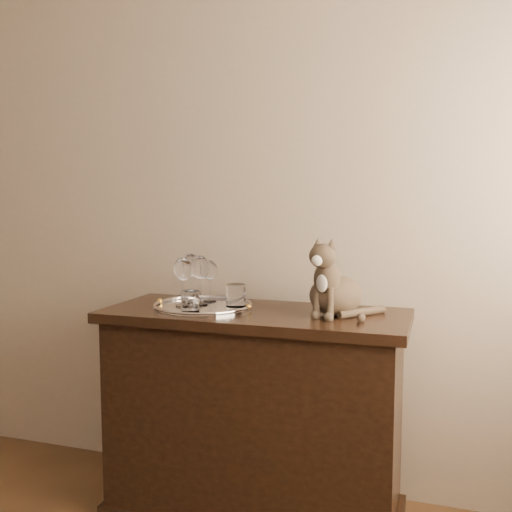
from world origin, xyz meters
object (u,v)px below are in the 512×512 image
Objects in this scene: tray at (203,307)px; wine_glass_a at (191,278)px; cat at (336,275)px; wine_glass_b at (210,281)px; wine_glass_c at (183,282)px; wine_glass_d at (200,280)px; sideboard at (255,414)px; tumbler_c at (236,295)px; tumbler_b at (190,301)px.

wine_glass_a is (-0.09, 0.08, 0.11)m from tray.
wine_glass_b is at bearing -171.49° from cat.
wine_glass_c is at bearing -114.78° from wine_glass_b.
wine_glass_a reaches higher than wine_glass_d.
wine_glass_d is at bearing -40.53° from wine_glass_a.
cat is (0.61, 0.06, 0.04)m from wine_glass_c.
wine_glass_a is at bearing 139.47° from wine_glass_d.
sideboard is at bearing -22.56° from wine_glass_b.
sideboard is 0.61m from wine_glass_c.
wine_glass_b is 0.88× the size of wine_glass_c.
wine_glass_d is (-0.01, -0.09, 0.01)m from wine_glass_b.
wine_glass_a reaches higher than wine_glass_b.
tumbler_c is at bearing 14.55° from tray.
wine_glass_a is 2.53× the size of tumbler_b.
wine_glass_d is at bearing -175.79° from tumbler_c.
tumbler_b is (0.02, -0.14, -0.06)m from wine_glass_d.
tumbler_b is (0.09, -0.20, -0.06)m from wine_glass_a.
wine_glass_b is at bearing 65.22° from wine_glass_c.
sideboard is at bearing -2.41° from wine_glass_d.
cat is (0.40, 0.01, 0.10)m from tumbler_c.
wine_glass_d is 0.68× the size of cat.
wine_glass_d is (-0.02, 0.02, 0.11)m from tray.
cat is at bearing 16.72° from tumbler_b.
wine_glass_c is at bearing -162.76° from tray.
cat is at bearing -7.05° from wine_glass_b.
tumbler_c is at bearing 49.58° from tumbler_b.
wine_glass_d is at bearing -162.55° from cat.
wine_glass_d reaches higher than tumbler_c.
tumbler_c is 0.30× the size of cat.
wine_glass_a is at bearing 138.64° from tray.
wine_glass_d reaches higher than sideboard.
wine_glass_b is (-0.02, 0.11, 0.09)m from tray.
tray is 2.02× the size of wine_glass_c.
wine_glass_b is at bearing 85.19° from wine_glass_d.
sideboard is 3.98× the size of cat.
tumbler_b is at bearing -130.42° from tumbler_c.
tumbler_c is (-0.09, 0.02, 0.48)m from sideboard.
tumbler_b is at bearing -148.75° from sideboard.
tumbler_b reaches higher than tray.
sideboard is 3.00× the size of tray.
sideboard is 13.16× the size of tumbler_c.
tumbler_b is at bearing -81.55° from wine_glass_d.
cat is at bearing -3.57° from wine_glass_a.
tray is at bearing -165.45° from tumbler_c.
wine_glass_b is 0.56m from cat.
wine_glass_b is at bearing 21.32° from wine_glass_a.
cat reaches higher than tumbler_b.
cat reaches higher than wine_glass_b.
wine_glass_b is 0.58× the size of cat.
wine_glass_b is 0.15m from wine_glass_c.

